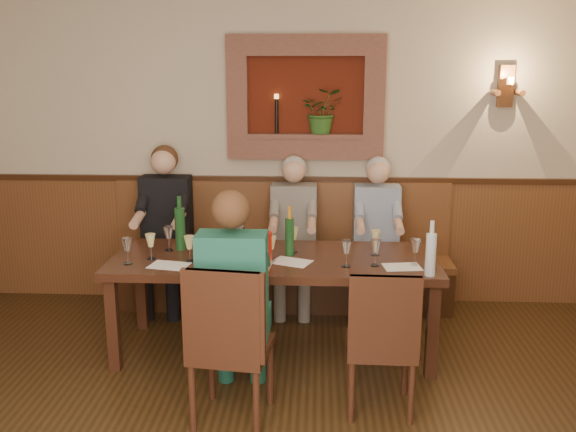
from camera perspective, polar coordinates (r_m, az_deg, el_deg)
name	(u,v)px	position (r m, az deg, el deg)	size (l,w,h in m)	color
room_shell	(242,129)	(2.71, -4.09, 7.72)	(6.04, 6.04, 2.82)	beige
wainscoting	(247,409)	(3.13, -3.67, -16.72)	(6.02, 6.02, 1.15)	brown
wall_niche	(310,103)	(5.63, 1.98, 10.02)	(1.36, 0.30, 1.06)	#51180B
wall_sconce	(506,87)	(5.83, 18.82, 10.78)	(0.25, 0.20, 0.35)	brown
dining_table	(274,266)	(4.78, -1.23, -4.50)	(2.40, 0.90, 0.75)	black
bench	(282,270)	(5.78, -0.56, -4.85)	(3.00, 0.45, 1.11)	#381E0F
chair_near_left	(231,375)	(4.04, -5.05, -13.88)	(0.51, 0.51, 1.03)	black
chair_near_right	(380,369)	(4.18, 8.17, -13.34)	(0.43, 0.43, 0.95)	black
person_bench_left	(166,243)	(5.75, -10.83, -2.36)	(0.43, 0.53, 1.45)	black
person_bench_mid	(293,249)	(5.61, 0.48, -2.92)	(0.40, 0.48, 1.37)	#504D49
person_bench_right	(376,250)	(5.63, 7.85, -3.01)	(0.39, 0.48, 1.36)	navy
person_chair_front	(235,317)	(4.10, -4.71, -8.95)	(0.42, 0.52, 1.43)	#174F52
spittoon_bucket	(259,248)	(4.60, -2.64, -2.83)	(0.19, 0.19, 0.22)	red
wine_bottle_green_a	(290,236)	(4.75, 0.14, -1.76)	(0.09, 0.09, 0.37)	#19471E
wine_bottle_green_b	(180,228)	(4.96, -9.57, -1.03)	(0.09, 0.09, 0.42)	#19471E
water_bottle	(431,253)	(4.41, 12.57, -3.26)	(0.09, 0.09, 0.38)	silver
tasting_sheet_a	(169,265)	(4.63, -10.52, -4.34)	(0.27, 0.19, 0.00)	white
tasting_sheet_b	(291,262)	(4.63, 0.31, -4.10)	(0.27, 0.19, 0.00)	white
tasting_sheet_c	(402,267)	(4.59, 10.11, -4.48)	(0.26, 0.18, 0.00)	white
tasting_sheet_d	(221,268)	(4.53, -6.00, -4.60)	(0.30, 0.22, 0.00)	white
wine_glass_0	(151,247)	(4.78, -12.10, -2.69)	(0.08, 0.08, 0.19)	#D5CC7F
wine_glass_1	(169,239)	(4.96, -10.56, -1.98)	(0.08, 0.08, 0.19)	white
wine_glass_2	(189,249)	(4.67, -8.75, -2.90)	(0.08, 0.08, 0.19)	#D5CC7F
wine_glass_3	(240,239)	(4.89, -4.25, -2.03)	(0.08, 0.08, 0.19)	white
wine_glass_4	(271,249)	(4.62, -1.50, -2.95)	(0.08, 0.08, 0.19)	#D5CC7F
wine_glass_5	(294,240)	(4.85, 0.51, -2.12)	(0.08, 0.08, 0.19)	#D5CC7F
wine_glass_6	(346,253)	(4.53, 5.21, -3.33)	(0.08, 0.08, 0.19)	white
wine_glass_7	(376,243)	(4.81, 7.79, -2.37)	(0.08, 0.08, 0.19)	#D5CC7F
wine_glass_8	(415,252)	(4.63, 11.25, -3.17)	(0.08, 0.08, 0.19)	white
wine_glass_9	(232,258)	(4.43, -4.98, -3.71)	(0.08, 0.08, 0.19)	#D5CC7F
wine_glass_10	(375,253)	(4.57, 7.78, -3.25)	(0.08, 0.08, 0.19)	white
wine_glass_11	(127,251)	(4.71, -14.10, -3.04)	(0.08, 0.08, 0.19)	white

